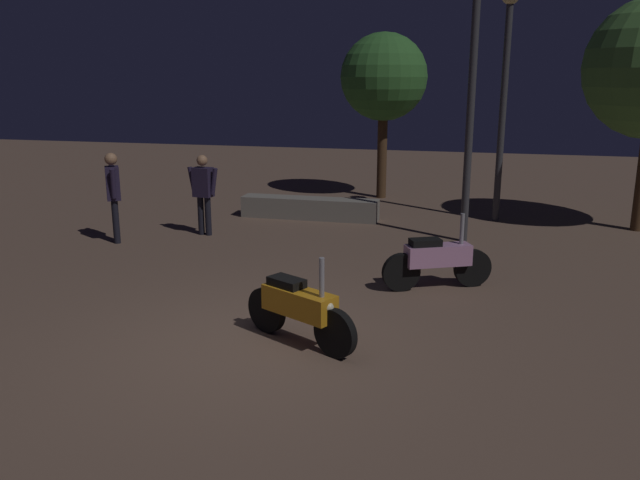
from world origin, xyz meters
The scene contains 9 objects.
ground_plane centered at (0.00, 0.00, 0.00)m, with size 40.00×40.00×0.00m, color brown.
motorcycle_orange_foreground centered at (0.57, 0.24, 0.44)m, with size 1.51×0.87×1.11m.
motorcycle_pink_parked_left centered at (1.98, 2.65, 0.44)m, with size 1.55×0.80×1.11m.
person_rider_beside centered at (-4.00, 3.94, 0.99)m, with size 0.44×0.61×1.67m.
person_bystander_far centered at (-2.64, 4.87, 0.92)m, with size 0.66×0.29×1.56m.
streetlamp_near centered at (2.28, 5.58, 3.41)m, with size 0.36×0.36×5.43m.
streetlamp_far centered at (2.89, 7.52, 3.03)m, with size 0.36×0.36×4.73m.
tree_center_bg centered at (0.11, 9.59, 2.95)m, with size 2.11×2.11×4.03m.
planter_wall_low centered at (-1.03, 6.78, 0.23)m, with size 2.98×0.50×0.45m.
Camera 1 is at (2.50, -6.54, 3.07)m, focal length 36.44 mm.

